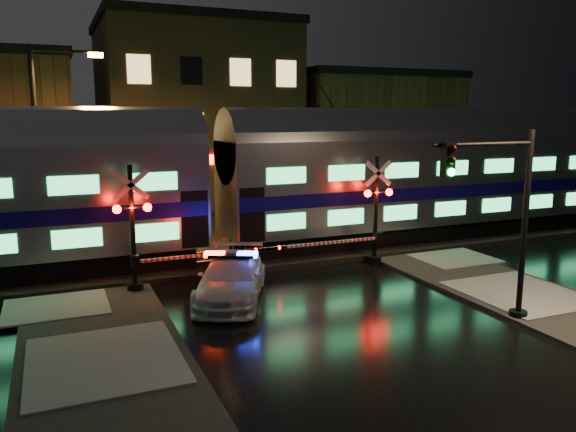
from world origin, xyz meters
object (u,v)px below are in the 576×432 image
(police_car, at_px, (231,278))
(traffic_light, at_px, (503,224))
(crossing_signal_right, at_px, (369,221))
(crossing_signal_left, at_px, (144,241))
(streetlight, at_px, (44,137))

(police_car, bearing_deg, traffic_light, -14.25)
(crossing_signal_right, xyz_separation_m, traffic_light, (0.07, -6.89, 1.13))
(traffic_light, bearing_deg, crossing_signal_left, 145.43)
(police_car, bearing_deg, crossing_signal_right, 41.24)
(traffic_light, relative_size, streetlight, 0.63)
(crossing_signal_right, distance_m, traffic_light, 6.99)
(crossing_signal_right, bearing_deg, crossing_signal_left, -180.00)
(police_car, height_order, traffic_light, traffic_light)
(streetlight, bearing_deg, crossing_signal_right, -30.33)
(police_car, relative_size, crossing_signal_right, 0.86)
(police_car, distance_m, crossing_signal_left, 3.20)
(streetlight, bearing_deg, crossing_signal_left, -66.97)
(traffic_light, bearing_deg, crossing_signal_right, 94.54)
(traffic_light, bearing_deg, police_car, 144.80)
(police_car, height_order, crossing_signal_right, crossing_signal_right)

